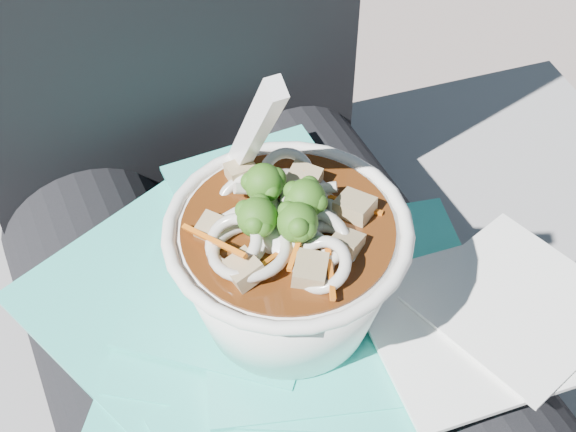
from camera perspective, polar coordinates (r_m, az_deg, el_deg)
name	(u,v)px	position (r m, az deg, el deg)	size (l,w,h in m)	color
stone_ledge	(237,414)	(0.96, -3.64, -13.85)	(1.00, 0.50, 0.42)	gray
lap	(293,393)	(0.64, 0.33, -12.50)	(0.35, 0.48, 0.15)	black
person_body	(245,282)	(0.66, -3.04, -4.73)	(0.34, 0.94, 0.97)	black
plastic_bag	(266,322)	(0.57, -1.54, -7.55)	(0.35, 0.39, 0.02)	#2FC7B5
napkins	(486,317)	(0.58, 13.90, -7.00)	(0.19, 0.15, 0.01)	white
udon_bowl	(288,258)	(0.53, -0.03, -3.01)	(0.16, 0.16, 0.20)	white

